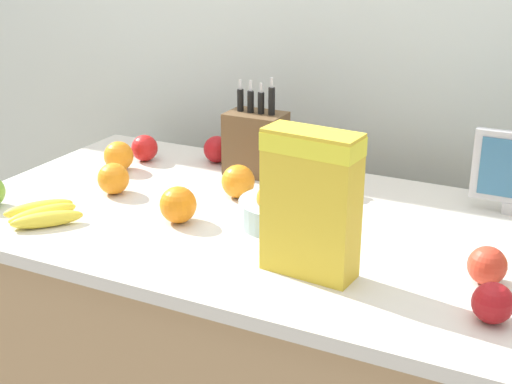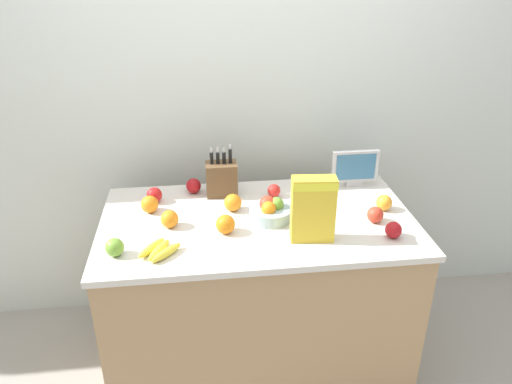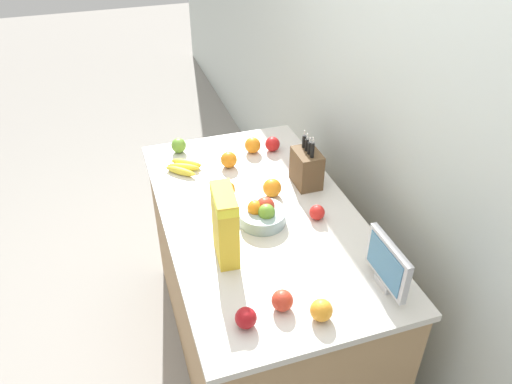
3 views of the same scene
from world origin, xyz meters
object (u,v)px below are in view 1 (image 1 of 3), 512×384
Objects in this scene: fruit_bowl at (282,206)px; apple_front at (145,148)px; orange_front_right at (119,156)px; orange_front_center at (238,181)px; orange_by_cereal at (178,205)px; apple_by_knife_block at (487,266)px; knife_block at (256,142)px; cereal_box at (311,198)px; apple_near_bananas at (493,303)px; apple_middle at (337,183)px; orange_near_bowl at (113,179)px; apple_rear at (217,149)px; banana_bunch at (43,214)px.

fruit_bowl is 2.61× the size of apple_front.
orange_front_center is at bearing -4.97° from orange_front_right.
fruit_bowl is 0.24m from orange_by_cereal.
orange_front_center is at bearing 163.45° from apple_by_knife_block.
cereal_box is at bearing -53.37° from knife_block.
fruit_bowl is at bearing -13.68° from orange_front_right.
orange_front_center is at bearing -19.83° from apple_front.
fruit_bowl reaches higher than apple_front.
apple_near_bananas is 0.65m from apple_middle.
cereal_box reaches higher than apple_by_knife_block.
apple_middle is 0.79× the size of orange_front_right.
cereal_box is 0.38m from apple_near_bananas.
cereal_box is at bearing -43.41° from orange_front_center.
orange_near_bowl is at bearing -130.14° from knife_block.
apple_rear is 0.95× the size of orange_near_bowl.
knife_block reaches higher than apple_rear.
apple_by_knife_block is at bearing -10.52° from fruit_bowl.
knife_block is 1.42× the size of banana_bunch.
orange_front_right is (-0.36, -0.15, -0.05)m from knife_block.
apple_middle is at bearing 77.31° from fruit_bowl.
apple_rear is at bearing 130.27° from orange_front_center.
orange_front_right is (-0.72, 0.34, -0.12)m from cereal_box.
apple_by_knife_block is 0.89× the size of orange_front_center.
apple_near_bananas is (1.02, 0.01, 0.02)m from banana_bunch.
orange_near_bowl is at bearing 167.75° from apple_near_bananas.
banana_bunch is 0.99m from apple_by_knife_block.
orange_near_bowl reaches higher than apple_front.
orange_by_cereal is (-0.27, -0.33, 0.01)m from apple_middle.
apple_middle is at bearing 143.25° from apple_by_knife_block.
knife_block reaches higher than banana_bunch.
apple_front is 0.92× the size of orange_front_right.
orange_front_right is at bearing 99.16° from banana_bunch.
apple_front is at bearing -172.28° from knife_block.
banana_bunch is at bearing -171.36° from apple_by_knife_block.
cereal_box is at bearing 3.33° from banana_bunch.
apple_near_bananas is 1.14m from orange_front_right.
banana_bunch is at bearing -134.67° from orange_front_center.
fruit_bowl reaches higher than orange_front_right.
knife_block is 3.29× the size of orange_front_right.
apple_rear is (-0.41, 0.10, 0.01)m from apple_middle.
apple_near_bananas is at bearing -12.25° from orange_near_bowl.
apple_near_bananas is 1.12× the size of apple_middle.
apple_by_knife_block is at bearing -26.35° from apple_rear.
banana_bunch is at bearing -105.00° from apple_rear.
knife_block is 0.40m from orange_near_bowl.
apple_front is at bearing 162.21° from apple_by_knife_block.
fruit_bowl is 2.72× the size of apple_near_bananas.
orange_front_center is (-0.32, 0.30, -0.12)m from cereal_box.
orange_near_bowl reaches higher than apple_near_bananas.
fruit_bowl is 0.49m from apple_by_knife_block.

